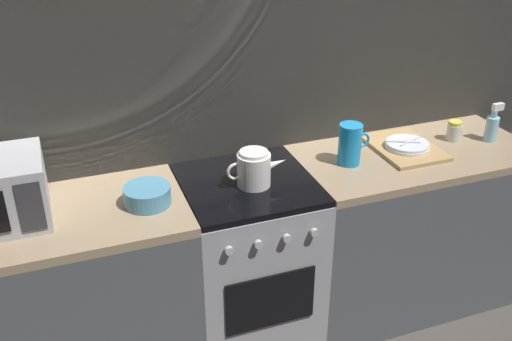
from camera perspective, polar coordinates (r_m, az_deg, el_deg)
ground_plane at (r=3.20m, az=-0.73°, el=-15.37°), size 8.00×8.00×0.00m
back_wall at (r=2.82m, az=-3.09°, el=7.24°), size 3.60×0.05×2.40m
counter_left at (r=2.81m, az=-18.78°, el=-12.20°), size 1.20×0.60×0.90m
stove_unit at (r=2.91m, az=-0.78°, el=-8.91°), size 0.60×0.63×0.90m
counter_right at (r=3.27m, az=14.34°, el=-5.36°), size 1.20×0.60×0.90m
kettle at (r=2.60m, az=-0.19°, el=0.19°), size 0.28×0.15×0.17m
mixing_bowl at (r=2.52m, az=-10.49°, el=-2.39°), size 0.20×0.20×0.08m
pitcher at (r=2.82m, az=9.10°, el=2.54°), size 0.16×0.11×0.20m
dish_pile at (r=3.05m, az=14.26°, el=2.25°), size 0.30×0.40×0.06m
spice_jar at (r=3.22m, az=18.63°, el=3.66°), size 0.08×0.08×0.10m
spray_bottle at (r=3.27m, az=21.88°, el=3.99°), size 0.08×0.06×0.20m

